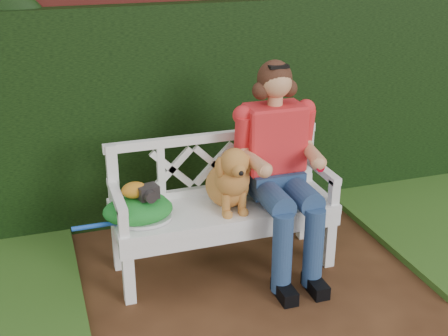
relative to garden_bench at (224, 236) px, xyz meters
name	(u,v)px	position (x,y,z in m)	size (l,w,h in m)	color
ground	(284,330)	(0.12, -0.79, -0.24)	(60.00, 60.00, 0.00)	#351D0F
brick_wall	(194,75)	(0.12, 1.11, 0.86)	(10.00, 0.30, 2.20)	maroon
ivy_hedge	(203,113)	(0.12, 0.89, 0.61)	(10.00, 0.18, 1.70)	#18350E
garden_bench	(224,236)	(0.00, 0.00, 0.00)	(1.58, 0.60, 0.48)	white
seated_woman	(276,168)	(0.36, -0.02, 0.47)	(0.60, 0.80, 1.42)	#ED5774
dog	(229,175)	(0.02, -0.04, 0.47)	(0.31, 0.42, 0.46)	#9E652D
tennis_racket	(140,219)	(-0.58, -0.06, 0.26)	(0.66, 0.28, 0.03)	silver
green_bag	(138,209)	(-0.59, -0.03, 0.32)	(0.45, 0.34, 0.15)	#1D7819
camera_item	(148,192)	(-0.52, -0.05, 0.43)	(0.13, 0.10, 0.09)	black
baseball_glove	(134,190)	(-0.60, -0.01, 0.44)	(0.16, 0.12, 0.10)	#BB7319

